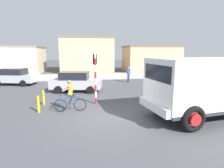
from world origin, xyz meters
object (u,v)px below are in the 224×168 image
Objects in this scene: traffic_light_pole at (95,71)px; bollard_far at (44,98)px; cyclist at (70,96)px; car_red_near at (76,81)px; car_white_mid at (15,76)px; pedestrian_near_kerb at (128,74)px; truck_foreground at (204,84)px; bollard_near at (38,104)px.

bollard_far is (-3.14, 0.25, -1.62)m from traffic_light_pole.
cyclist reaches higher than car_red_near.
car_white_mid is 11.21m from pedestrian_near_kerb.
car_white_mid is at bearing 118.21° from bollard_far.
pedestrian_near_kerb is at bearing 57.22° from cyclist.
traffic_light_pole is (1.46, 1.25, 1.20)m from cyclist.
bollard_far is (4.03, -7.52, -0.37)m from car_white_mid.
traffic_light_pole is at bearing -47.28° from car_white_mid.
truck_foreground is at bearing -85.07° from pedestrian_near_kerb.
truck_foreground reaches higher than car_white_mid.
pedestrian_near_kerb is (5.31, 3.53, 0.03)m from car_red_near.
bollard_near is (-1.67, 0.10, -0.41)m from cyclist.
traffic_light_pole reaches higher than car_red_near.
car_red_near is at bearing 69.25° from bollard_near.
cyclist is at bearing 162.53° from truck_foreground.
truck_foreground is 8.44m from bollard_near.
bollard_near is 1.40m from bollard_far.
traffic_light_pole reaches higher than bollard_far.
cyclist is 10.67m from car_white_mid.
cyclist is at bearing -139.48° from traffic_light_pole.
bollard_near is at bearing 165.32° from truck_foreground.
cyclist is at bearing -122.78° from pedestrian_near_kerb.
pedestrian_near_kerb reaches higher than car_red_near.
pedestrian_near_kerb reaches higher than bollard_near.
car_red_near is 4.73× the size of bollard_near.
truck_foreground is 10.62m from pedestrian_near_kerb.
cyclist is 1.92× the size of bollard_near.
cyclist reaches higher than bollard_far.
truck_foreground is 6.76m from cyclist.
car_red_near is at bearing 108.86° from traffic_light_pole.
traffic_light_pole is 8.41m from pedestrian_near_kerb.
truck_foreground is 3.51× the size of pedestrian_near_kerb.
bollard_far is at bearing 138.12° from cyclist.
traffic_light_pole reaches higher than bollard_near.
car_white_mid is at bearing 114.33° from bollard_near.
pedestrian_near_kerb is 10.05m from bollard_far.
traffic_light_pole reaches higher than pedestrian_near_kerb.
traffic_light_pole is at bearing 20.17° from bollard_near.
bollard_far is (-1.86, -3.50, -0.37)m from car_red_near.
truck_foreground reaches higher than bollard_near.
car_white_mid is (-5.89, 4.02, 0.00)m from car_red_near.
traffic_light_pole is 3.56× the size of bollard_far.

